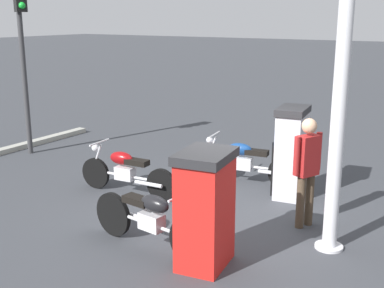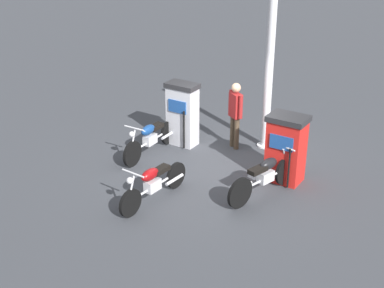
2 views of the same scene
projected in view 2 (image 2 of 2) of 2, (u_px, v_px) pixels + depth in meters
ground_plane at (215, 168)px, 12.58m from camera, size 120.00×120.00×0.00m
fuel_pump_near at (182, 114)px, 13.52m from camera, size 0.59×0.87×1.65m
fuel_pump_far at (286, 148)px, 11.73m from camera, size 0.73×0.93×1.56m
motorcycle_near_pump at (151, 138)px, 13.09m from camera, size 2.16×0.58×0.95m
motorcycle_far_pump at (265, 175)px, 11.26m from camera, size 2.15×0.62×0.97m
motorcycle_extra at (153, 183)px, 11.01m from camera, size 2.06×0.56×0.93m
attendant_person at (235, 111)px, 13.25m from camera, size 0.33×0.56×1.73m
canopy_support_pole at (269, 78)px, 12.97m from camera, size 0.40×0.40×3.82m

